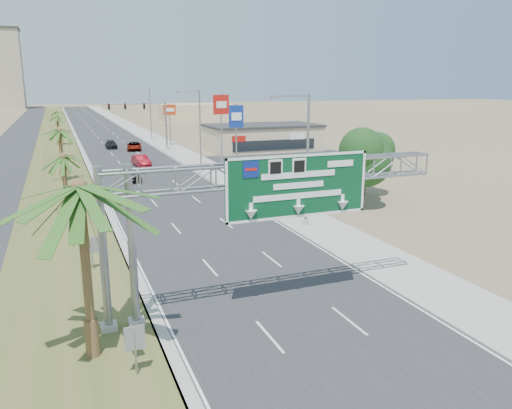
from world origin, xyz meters
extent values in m
cube|color=#28282B|center=(0.00, 110.00, 0.01)|extent=(12.00, 300.00, 0.02)
cube|color=#9E9B93|center=(8.50, 110.00, 0.05)|extent=(4.00, 300.00, 0.10)
cube|color=#485023|center=(-10.00, 110.00, 0.06)|extent=(7.00, 300.00, 0.12)
cube|color=#28282B|center=(-17.00, 110.00, 0.01)|extent=(8.00, 300.00, 0.02)
cylinder|color=gray|center=(-7.20, 10.00, 3.70)|extent=(0.36, 0.36, 7.40)
cylinder|color=gray|center=(-8.40, 10.00, 3.70)|extent=(0.36, 0.36, 7.40)
cube|color=#9E9B93|center=(-7.20, 10.00, 0.20)|extent=(0.70, 0.70, 0.40)
cube|color=#9E9B93|center=(-8.40, 10.00, 0.20)|extent=(0.70, 0.70, 0.40)
cube|color=#074222|center=(0.50, 9.52, 6.00)|extent=(7.20, 0.12, 3.00)
cube|color=navy|center=(-1.90, 9.44, 6.95)|extent=(0.75, 0.03, 0.75)
cone|color=white|center=(0.50, 9.44, 4.85)|extent=(0.56, 0.56, 0.45)
cylinder|color=brown|center=(-9.20, 8.00, 3.50)|extent=(0.36, 0.36, 7.00)
cylinder|color=brown|center=(-9.20, 8.00, 0.84)|extent=(0.54, 0.54, 1.68)
cylinder|color=brown|center=(-9.50, 32.00, 2.50)|extent=(0.36, 0.36, 5.00)
cylinder|color=brown|center=(-9.50, 32.00, 0.60)|extent=(0.54, 0.54, 1.20)
cylinder|color=brown|center=(-9.50, 48.00, 2.90)|extent=(0.36, 0.36, 5.80)
cylinder|color=brown|center=(-9.50, 48.00, 0.70)|extent=(0.54, 0.54, 1.39)
cylinder|color=brown|center=(-9.50, 66.00, 2.25)|extent=(0.36, 0.36, 4.50)
cylinder|color=brown|center=(-9.50, 66.00, 0.54)|extent=(0.54, 0.54, 1.08)
cylinder|color=brown|center=(-9.50, 85.00, 2.60)|extent=(0.36, 0.36, 5.20)
cylinder|color=brown|center=(-9.50, 85.00, 0.62)|extent=(0.54, 0.54, 1.25)
cylinder|color=brown|center=(-9.50, 110.00, 2.40)|extent=(0.36, 0.36, 4.80)
cylinder|color=brown|center=(-9.50, 110.00, 0.58)|extent=(0.54, 0.54, 1.15)
cylinder|color=gray|center=(7.50, 22.00, 5.00)|extent=(0.20, 0.20, 10.00)
cylinder|color=gray|center=(6.10, 22.00, 9.85)|extent=(2.80, 0.12, 0.12)
cube|color=slate|center=(4.70, 22.00, 9.75)|extent=(0.50, 0.22, 0.18)
cylinder|color=#9E9B93|center=(7.50, 22.00, 0.25)|extent=(0.44, 0.44, 0.50)
cylinder|color=gray|center=(7.50, 52.00, 5.00)|extent=(0.20, 0.20, 10.00)
cylinder|color=gray|center=(6.10, 52.00, 9.85)|extent=(2.80, 0.12, 0.12)
cube|color=slate|center=(4.70, 52.00, 9.75)|extent=(0.50, 0.22, 0.18)
cylinder|color=#9E9B93|center=(7.50, 52.00, 0.25)|extent=(0.44, 0.44, 0.50)
cylinder|color=gray|center=(7.50, 88.00, 5.00)|extent=(0.20, 0.20, 10.00)
cylinder|color=gray|center=(6.10, 88.00, 9.85)|extent=(2.80, 0.12, 0.12)
cube|color=slate|center=(4.70, 88.00, 9.75)|extent=(0.50, 0.22, 0.18)
cylinder|color=#9E9B93|center=(7.50, 88.00, 0.25)|extent=(0.44, 0.44, 0.50)
cylinder|color=gray|center=(7.20, 72.00, 4.00)|extent=(0.28, 0.28, 8.00)
cylinder|color=gray|center=(2.20, 72.00, 7.70)|extent=(10.00, 0.18, 0.18)
cube|color=black|center=(3.70, 71.80, 7.30)|extent=(0.32, 0.18, 0.95)
cube|color=black|center=(0.70, 71.80, 7.30)|extent=(0.32, 0.18, 0.95)
cube|color=black|center=(-1.80, 71.80, 7.30)|extent=(0.32, 0.18, 0.95)
sphere|color=red|center=(3.70, 71.68, 7.60)|extent=(0.22, 0.22, 0.22)
imported|color=black|center=(7.20, 72.00, 7.00)|extent=(0.16, 0.16, 0.60)
cylinder|color=#9E9B93|center=(7.20, 72.00, 0.30)|extent=(0.56, 0.56, 0.60)
cube|color=tan|center=(22.00, 66.00, 2.00)|extent=(18.00, 10.00, 4.00)
cylinder|color=brown|center=(15.00, 26.00, 1.95)|extent=(0.44, 0.44, 3.90)
sphere|color=black|center=(15.00, 26.00, 4.55)|extent=(4.50, 4.50, 4.50)
cylinder|color=brown|center=(18.00, 30.00, 1.65)|extent=(0.44, 0.44, 3.30)
sphere|color=black|center=(18.00, 30.00, 3.85)|extent=(3.50, 3.50, 3.50)
cylinder|color=gray|center=(-7.80, 6.00, 0.90)|extent=(0.08, 0.08, 1.80)
cube|color=slate|center=(-7.80, 6.00, 1.60)|extent=(0.75, 0.06, 0.95)
cylinder|color=gray|center=(-8.50, 18.00, 0.90)|extent=(0.08, 0.08, 1.80)
cube|color=slate|center=(-8.50, 18.00, 1.60)|extent=(0.75, 0.06, 0.95)
cube|color=tan|center=(30.00, 140.00, 2.50)|extent=(20.00, 12.00, 5.00)
imported|color=black|center=(-2.22, 45.78, 0.72)|extent=(1.90, 4.31, 1.44)
imported|color=maroon|center=(0.35, 56.02, 0.76)|extent=(2.10, 4.76, 1.52)
imported|color=gray|center=(2.00, 73.52, 0.68)|extent=(2.90, 5.14, 1.35)
imported|color=black|center=(-1.29, 77.83, 0.65)|extent=(1.86, 4.48, 1.29)
cylinder|color=gray|center=(9.68, 49.76, 4.81)|extent=(0.20, 0.20, 9.62)
cube|color=red|center=(9.68, 49.76, 8.22)|extent=(2.31, 1.25, 2.40)
cube|color=white|center=(9.68, 49.58, 8.22)|extent=(1.55, 0.72, 0.84)
cylinder|color=gray|center=(13.00, 53.56, 4.08)|extent=(0.20, 0.20, 8.16)
cube|color=navy|center=(13.00, 53.56, 6.46)|extent=(2.02, 0.43, 3.00)
cube|color=white|center=(13.00, 53.38, 6.46)|extent=(1.40, 0.13, 1.05)
cylinder|color=gray|center=(9.00, 77.43, 3.74)|extent=(0.20, 0.20, 7.47)
cube|color=red|center=(9.00, 77.43, 6.37)|extent=(2.20, 0.88, 1.80)
cube|color=white|center=(9.00, 77.25, 6.37)|extent=(1.49, 0.45, 0.63)
camera|label=1|loc=(-9.80, -11.03, 10.60)|focal=35.00mm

